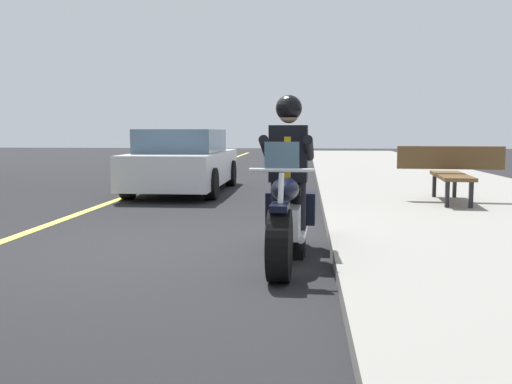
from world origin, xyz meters
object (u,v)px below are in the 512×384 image
(car_dark, at_px, (184,161))
(bench_sidewalk, at_px, (451,169))
(rider_main, at_px, (288,161))
(motorcycle_main, at_px, (287,218))

(car_dark, distance_m, bench_sidewalk, 5.78)
(rider_main, distance_m, car_dark, 6.92)
(car_dark, relative_size, bench_sidewalk, 2.51)
(motorcycle_main, xyz_separation_m, bench_sidewalk, (-4.14, 2.68, 0.26))
(bench_sidewalk, bearing_deg, rider_main, -34.12)
(motorcycle_main, distance_m, car_dark, 7.09)
(rider_main, bearing_deg, motorcycle_main, -1.54)
(rider_main, bearing_deg, car_dark, -158.47)
(car_dark, bearing_deg, rider_main, 21.53)
(rider_main, relative_size, car_dark, 0.38)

